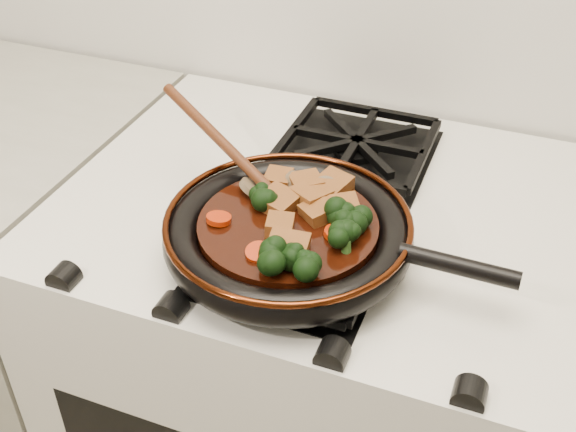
% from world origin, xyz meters
% --- Properties ---
extents(stove, '(0.76, 0.60, 0.90)m').
position_xyz_m(stove, '(0.00, 1.69, 0.45)').
color(stove, silver).
rests_on(stove, ground).
extents(burner_grate_front, '(0.23, 0.23, 0.03)m').
position_xyz_m(burner_grate_front, '(0.00, 1.55, 0.91)').
color(burner_grate_front, black).
rests_on(burner_grate_front, stove).
extents(burner_grate_back, '(0.23, 0.23, 0.03)m').
position_xyz_m(burner_grate_back, '(0.00, 1.83, 0.91)').
color(burner_grate_back, black).
rests_on(burner_grate_back, stove).
extents(skillet, '(0.44, 0.31, 0.05)m').
position_xyz_m(skillet, '(-0.00, 1.55, 0.94)').
color(skillet, black).
rests_on(skillet, burner_grate_front).
extents(braising_sauce, '(0.23, 0.23, 0.02)m').
position_xyz_m(braising_sauce, '(-0.01, 1.55, 0.95)').
color(braising_sauce, black).
rests_on(braising_sauce, skillet).
extents(tofu_cube_0, '(0.06, 0.06, 0.03)m').
position_xyz_m(tofu_cube_0, '(0.00, 1.60, 0.97)').
color(tofu_cube_0, brown).
rests_on(tofu_cube_0, braising_sauce).
extents(tofu_cube_1, '(0.05, 0.05, 0.03)m').
position_xyz_m(tofu_cube_1, '(0.05, 1.60, 0.97)').
color(tofu_cube_1, brown).
rests_on(tofu_cube_1, braising_sauce).
extents(tofu_cube_2, '(0.06, 0.06, 0.02)m').
position_xyz_m(tofu_cube_2, '(-0.01, 1.63, 0.97)').
color(tofu_cube_2, brown).
rests_on(tofu_cube_2, braising_sauce).
extents(tofu_cube_3, '(0.05, 0.05, 0.03)m').
position_xyz_m(tofu_cube_3, '(0.01, 1.49, 0.97)').
color(tofu_cube_3, brown).
rests_on(tofu_cube_3, braising_sauce).
extents(tofu_cube_4, '(0.04, 0.04, 0.02)m').
position_xyz_m(tofu_cube_4, '(-0.05, 1.63, 0.97)').
color(tofu_cube_4, brown).
rests_on(tofu_cube_4, braising_sauce).
extents(tofu_cube_5, '(0.05, 0.05, 0.03)m').
position_xyz_m(tofu_cube_5, '(-0.03, 1.58, 0.97)').
color(tofu_cube_5, brown).
rests_on(tofu_cube_5, braising_sauce).
extents(tofu_cube_6, '(0.05, 0.06, 0.03)m').
position_xyz_m(tofu_cube_6, '(0.02, 1.64, 0.97)').
color(tofu_cube_6, brown).
rests_on(tofu_cube_6, braising_sauce).
extents(tofu_cube_7, '(0.04, 0.04, 0.02)m').
position_xyz_m(tofu_cube_7, '(-0.01, 1.53, 0.97)').
color(tofu_cube_7, brown).
rests_on(tofu_cube_7, braising_sauce).
extents(tofu_cube_8, '(0.05, 0.05, 0.03)m').
position_xyz_m(tofu_cube_8, '(0.02, 1.58, 0.97)').
color(tofu_cube_8, brown).
rests_on(tofu_cube_8, braising_sauce).
extents(broccoli_floret_0, '(0.06, 0.06, 0.06)m').
position_xyz_m(broccoli_floret_0, '(0.00, 1.46, 0.97)').
color(broccoli_floret_0, black).
rests_on(broccoli_floret_0, braising_sauce).
extents(broccoli_floret_1, '(0.08, 0.08, 0.05)m').
position_xyz_m(broccoli_floret_1, '(-0.05, 1.58, 0.97)').
color(broccoli_floret_1, black).
rests_on(broccoli_floret_1, braising_sauce).
extents(broccoli_floret_2, '(0.09, 0.09, 0.07)m').
position_xyz_m(broccoli_floret_2, '(0.02, 1.48, 0.97)').
color(broccoli_floret_2, black).
rests_on(broccoli_floret_2, braising_sauce).
extents(broccoli_floret_3, '(0.07, 0.07, 0.07)m').
position_xyz_m(broccoli_floret_3, '(0.08, 1.52, 0.97)').
color(broccoli_floret_3, black).
rests_on(broccoli_floret_3, braising_sauce).
extents(broccoli_floret_4, '(0.07, 0.06, 0.06)m').
position_xyz_m(broccoli_floret_4, '(0.06, 1.56, 0.97)').
color(broccoli_floret_4, black).
rests_on(broccoli_floret_4, braising_sauce).
extents(broccoli_floret_5, '(0.07, 0.07, 0.06)m').
position_xyz_m(broccoli_floret_5, '(0.04, 1.47, 0.97)').
color(broccoli_floret_5, black).
rests_on(broccoli_floret_5, braising_sauce).
extents(broccoli_floret_6, '(0.08, 0.08, 0.07)m').
position_xyz_m(broccoli_floret_6, '(0.08, 1.57, 0.97)').
color(broccoli_floret_6, black).
rests_on(broccoli_floret_6, braising_sauce).
extents(carrot_coin_0, '(0.03, 0.03, 0.01)m').
position_xyz_m(carrot_coin_0, '(-0.02, 1.48, 0.96)').
color(carrot_coin_0, '#A92204').
rests_on(carrot_coin_0, braising_sauce).
extents(carrot_coin_1, '(0.03, 0.03, 0.01)m').
position_xyz_m(carrot_coin_1, '(0.06, 1.55, 0.96)').
color(carrot_coin_1, '#A92204').
rests_on(carrot_coin_1, braising_sauce).
extents(carrot_coin_2, '(0.03, 0.03, 0.02)m').
position_xyz_m(carrot_coin_2, '(-0.06, 1.62, 0.96)').
color(carrot_coin_2, '#A92204').
rests_on(carrot_coin_2, braising_sauce).
extents(carrot_coin_3, '(0.03, 0.03, 0.01)m').
position_xyz_m(carrot_coin_3, '(-0.09, 1.52, 0.96)').
color(carrot_coin_3, '#A92204').
rests_on(carrot_coin_3, braising_sauce).
extents(mushroom_slice_0, '(0.03, 0.03, 0.03)m').
position_xyz_m(mushroom_slice_0, '(-0.03, 1.63, 0.97)').
color(mushroom_slice_0, brown).
rests_on(mushroom_slice_0, braising_sauce).
extents(mushroom_slice_1, '(0.05, 0.05, 0.03)m').
position_xyz_m(mushroom_slice_1, '(-0.07, 1.60, 0.97)').
color(mushroom_slice_1, brown).
rests_on(mushroom_slice_1, braising_sauce).
extents(mushroom_slice_2, '(0.04, 0.04, 0.03)m').
position_xyz_m(mushroom_slice_2, '(0.01, 1.63, 0.97)').
color(mushroom_slice_2, brown).
rests_on(mushroom_slice_2, braising_sauce).
extents(mushroom_slice_3, '(0.04, 0.04, 0.02)m').
position_xyz_m(mushroom_slice_3, '(0.07, 1.57, 0.97)').
color(mushroom_slice_3, brown).
rests_on(mushroom_slice_3, braising_sauce).
extents(wooden_spoon, '(0.15, 0.09, 0.25)m').
position_xyz_m(wooden_spoon, '(-0.10, 1.62, 0.98)').
color(wooden_spoon, '#4E2410').
rests_on(wooden_spoon, braising_sauce).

